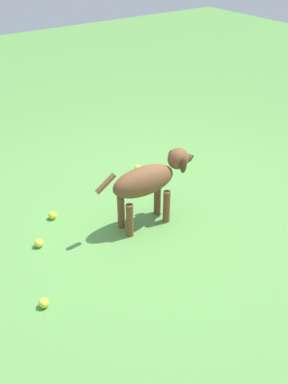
# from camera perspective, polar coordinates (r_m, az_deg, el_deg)

# --- Properties ---
(ground) EXTENTS (14.00, 14.00, 0.00)m
(ground) POSITION_cam_1_polar(r_m,az_deg,el_deg) (3.53, 1.90, -3.35)
(ground) COLOR #548C42
(dog) EXTENTS (0.23, 0.87, 0.59)m
(dog) POSITION_cam_1_polar(r_m,az_deg,el_deg) (3.26, 0.75, 1.53)
(dog) COLOR brown
(dog) RESTS_ON ground
(tennis_ball_0) EXTENTS (0.07, 0.07, 0.07)m
(tennis_ball_0) POSITION_cam_1_polar(r_m,az_deg,el_deg) (3.31, -13.78, -6.58)
(tennis_ball_0) COLOR #CCE43C
(tennis_ball_0) RESTS_ON ground
(tennis_ball_1) EXTENTS (0.07, 0.07, 0.07)m
(tennis_ball_1) POSITION_cam_1_polar(r_m,az_deg,el_deg) (2.85, -13.13, -14.12)
(tennis_ball_1) COLOR #C2DB3B
(tennis_ball_1) RESTS_ON ground
(tennis_ball_2) EXTENTS (0.07, 0.07, 0.07)m
(tennis_ball_2) POSITION_cam_1_polar(r_m,az_deg,el_deg) (3.92, -0.19, 1.36)
(tennis_ball_2) COLOR #C1E135
(tennis_ball_2) RESTS_ON ground
(tennis_ball_3) EXTENTS (0.07, 0.07, 0.07)m
(tennis_ball_3) POSITION_cam_1_polar(r_m,az_deg,el_deg) (4.15, -0.81, 3.22)
(tennis_ball_3) COLOR yellow
(tennis_ball_3) RESTS_ON ground
(tennis_ball_4) EXTENTS (0.07, 0.07, 0.07)m
(tennis_ball_4) POSITION_cam_1_polar(r_m,az_deg,el_deg) (3.57, -12.03, -3.04)
(tennis_ball_4) COLOR yellow
(tennis_ball_4) RESTS_ON ground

